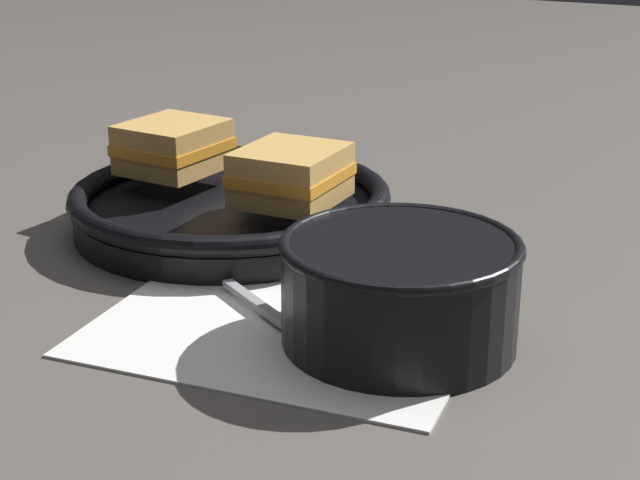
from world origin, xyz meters
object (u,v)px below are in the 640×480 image
at_px(soup_bowl, 400,285).
at_px(spoon, 296,332).
at_px(skillet, 231,206).
at_px(sandwich_near_left, 291,175).
at_px(sandwich_near_right, 173,146).

xyz_separation_m(soup_bowl, spoon, (-0.06, -0.03, -0.03)).
height_order(soup_bowl, skillet, soup_bowl).
xyz_separation_m(spoon, sandwich_near_left, (-0.10, 0.16, 0.06)).
bearing_deg(soup_bowl, spoon, -150.83).
xyz_separation_m(skillet, sandwich_near_left, (0.07, -0.01, 0.04)).
relative_size(spoon, sandwich_near_right, 1.48).
height_order(spoon, sandwich_near_left, sandwich_near_left).
bearing_deg(sandwich_near_left, soup_bowl, -38.80).
distance_m(spoon, skillet, 0.24).
height_order(soup_bowl, sandwich_near_left, sandwich_near_left).
distance_m(spoon, sandwich_near_right, 0.31).
bearing_deg(soup_bowl, sandwich_near_left, 141.20).
height_order(skillet, sandwich_near_right, sandwich_near_right).
bearing_deg(sandwich_near_right, spoon, -38.23).
height_order(spoon, skillet, skillet).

